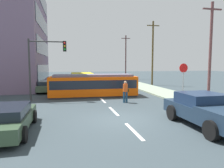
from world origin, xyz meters
TOP-DOWN VIEW (x-y plane):
  - ground_plane at (0.00, 10.00)m, footprint 120.00×120.00m
  - sidewalk_curb_right at (6.80, 6.00)m, footprint 3.20×36.00m
  - lane_stripe_0 at (0.00, -2.00)m, footprint 0.16×2.40m
  - lane_stripe_1 at (0.00, 2.00)m, footprint 0.16×2.40m
  - lane_stripe_2 at (0.00, 6.00)m, footprint 0.16×2.40m
  - lane_stripe_3 at (0.00, 14.23)m, footprint 0.16×2.40m
  - lane_stripe_4 at (0.00, 20.23)m, footprint 0.16×2.40m
  - streetcar_tram at (-0.49, 8.23)m, footprint 7.90×2.75m
  - city_bus at (-1.04, 14.38)m, footprint 2.61×5.38m
  - pedestrian_crossing at (1.55, 4.65)m, footprint 0.51×0.36m
  - pickup_truck_parked at (3.59, -2.14)m, footprint 2.31×5.01m
  - parked_sedan_near at (-5.40, -1.01)m, footprint 2.02×4.60m
  - parked_sedan_mid at (-4.81, 12.20)m, footprint 2.13×4.39m
  - stop_sign at (6.77, 5.16)m, footprint 0.76×0.07m
  - traffic_light_mast at (-4.56, 7.05)m, footprint 2.99×0.33m
  - utility_pole_near at (9.34, 5.23)m, footprint 1.80×0.24m
  - utility_pole_mid at (9.03, 16.74)m, footprint 1.80×0.24m
  - utility_pole_far at (8.75, 29.18)m, footprint 1.80×0.24m

SIDE VIEW (x-z plane):
  - ground_plane at x=0.00m, z-range 0.00..0.00m
  - lane_stripe_0 at x=0.00m, z-range 0.00..0.01m
  - lane_stripe_1 at x=0.00m, z-range 0.00..0.01m
  - lane_stripe_2 at x=0.00m, z-range 0.00..0.01m
  - lane_stripe_3 at x=0.00m, z-range 0.00..0.01m
  - lane_stripe_4 at x=0.00m, z-range 0.00..0.01m
  - sidewalk_curb_right at x=6.80m, z-range 0.00..0.14m
  - parked_sedan_near at x=-5.40m, z-range 0.03..1.22m
  - parked_sedan_mid at x=-4.81m, z-range 0.03..1.22m
  - pickup_truck_parked at x=3.59m, z-range 0.02..1.57m
  - pedestrian_crossing at x=1.55m, z-range 0.11..1.78m
  - streetcar_tram at x=-0.49m, z-range 0.04..2.07m
  - city_bus at x=-1.04m, z-range 0.13..2.02m
  - stop_sign at x=6.77m, z-range 0.75..3.63m
  - traffic_light_mast at x=-4.56m, z-range 1.01..5.99m
  - utility_pole_near at x=9.34m, z-range 0.18..8.40m
  - utility_pole_far at x=8.75m, z-range 0.18..8.80m
  - utility_pole_mid at x=9.03m, z-range 0.19..9.07m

